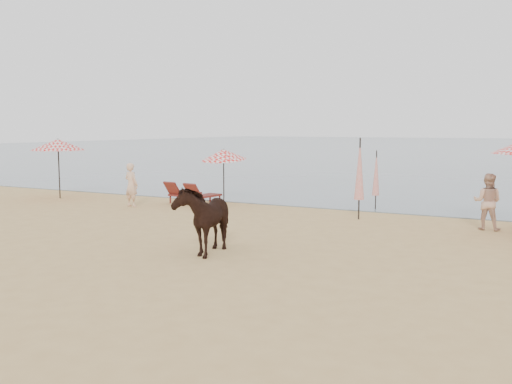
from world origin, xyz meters
TOP-DOWN VIEW (x-y plane):
  - ground at (0.00, 0.00)m, footprint 120.00×120.00m
  - sea at (0.00, 80.00)m, footprint 160.00×140.00m
  - lounger_cluster_left at (-4.81, 8.95)m, footprint 1.81×1.75m
  - umbrella_open_left_a at (-10.47, 7.89)m, footprint 2.12×2.12m
  - umbrella_open_left_b at (-3.77, 9.60)m, footprint 1.67×1.71m
  - umbrella_closed_left at (1.76, 10.64)m, footprint 0.25×0.25m
  - umbrella_closed_right at (1.87, 8.36)m, footprint 0.31×0.31m
  - cow at (0.17, 2.12)m, footprint 1.22×2.02m
  - beachgoer_left at (-6.32, 7.34)m, footprint 0.63×0.46m
  - beachgoer_right_a at (5.61, 8.25)m, footprint 0.81×0.65m

SIDE VIEW (x-z plane):
  - ground at x=0.00m, z-range 0.00..0.00m
  - sea at x=0.00m, z-range -0.03..0.03m
  - lounger_cluster_left at x=-4.81m, z-range 0.11..0.68m
  - beachgoer_left at x=-6.32m, z-range 0.00..1.59m
  - beachgoer_right_a at x=5.61m, z-range 0.00..1.59m
  - cow at x=0.17m, z-range 0.00..1.59m
  - umbrella_closed_left at x=1.76m, z-range 0.24..2.31m
  - umbrella_closed_right at x=1.87m, z-range 0.29..2.84m
  - umbrella_open_left_b at x=-3.77m, z-range 0.78..2.91m
  - umbrella_open_left_a at x=-10.47m, z-range 0.96..3.37m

